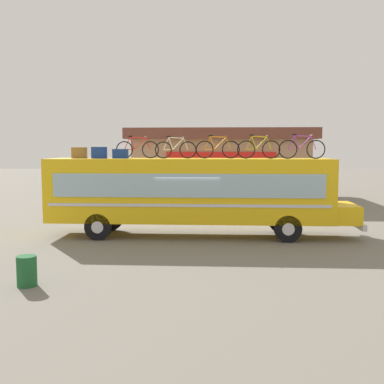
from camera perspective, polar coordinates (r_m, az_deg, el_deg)
The scene contains 12 objects.
ground_plane at distance 18.61m, azimuth -0.36°, elevation -5.58°, with size 120.00×120.00×0.00m, color slate.
bus at distance 18.33m, azimuth 0.09°, elevation 0.16°, with size 12.49×2.39×3.18m.
luggage_bag_1 at distance 19.27m, azimuth -14.07°, elevation 4.84°, with size 0.54×0.45×0.45m, color olive.
luggage_bag_2 at distance 18.80m, azimuth -11.66°, elevation 4.90°, with size 0.54×0.47×0.47m, color #193899.
luggage_bag_3 at distance 18.69m, azimuth -9.05°, elevation 4.81°, with size 0.59×0.38×0.38m, color #193899.
rooftop_bicycle_1 at distance 18.82m, azimuth -6.94°, elevation 5.45°, with size 1.79×0.44×0.94m.
rooftop_bicycle_2 at distance 18.27m, azimuth -2.10°, elevation 5.45°, with size 1.69×0.44×0.92m.
rooftop_bicycle_3 at distance 18.37m, azimuth 3.26°, elevation 5.50°, with size 1.79×0.44×0.96m.
rooftop_bicycle_4 at distance 18.27m, azimuth 8.42°, elevation 5.46°, with size 1.73×0.44×0.97m.
rooftop_bicycle_5 at distance 18.30m, azimuth 13.72°, elevation 5.38°, with size 1.83×0.44×0.98m.
roadside_building at distance 33.33m, azimuth 3.62°, elevation 3.63°, with size 12.30×10.67×4.88m.
trash_bin at distance 12.68m, azimuth -20.18°, elevation -9.37°, with size 0.51×0.51×0.80m, color #1E592D.
Camera 1 is at (1.18, -18.22, 3.59)m, focal length 42.13 mm.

